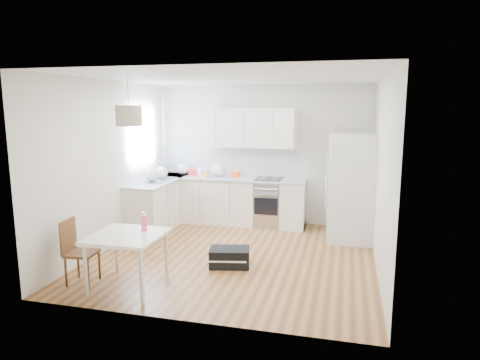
% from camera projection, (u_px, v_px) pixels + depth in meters
% --- Properties ---
extents(floor, '(4.20, 4.20, 0.00)m').
position_uv_depth(floor, '(235.00, 256.00, 6.64)').
color(floor, brown).
rests_on(floor, ground).
extents(ceiling, '(4.20, 4.20, 0.00)m').
position_uv_depth(ceiling, '(235.00, 78.00, 6.17)').
color(ceiling, white).
rests_on(ceiling, wall_back).
extents(wall_back, '(4.20, 0.00, 4.20)m').
position_uv_depth(wall_back, '(262.00, 154.00, 8.41)').
color(wall_back, beige).
rests_on(wall_back, floor).
extents(wall_left, '(0.00, 4.20, 4.20)m').
position_uv_depth(wall_left, '(109.00, 165.00, 6.91)').
color(wall_left, beige).
rests_on(wall_left, floor).
extents(wall_right, '(0.00, 4.20, 4.20)m').
position_uv_depth(wall_right, '(382.00, 175.00, 5.90)').
color(wall_right, beige).
rests_on(wall_right, floor).
extents(window_glassblock, '(0.02, 1.00, 1.00)m').
position_uv_depth(window_glassblock, '(142.00, 136.00, 7.94)').
color(window_glassblock, '#BFE0F9').
rests_on(window_glassblock, wall_left).
extents(cabinets_back, '(3.00, 0.60, 0.88)m').
position_uv_depth(cabinets_back, '(229.00, 201.00, 8.43)').
color(cabinets_back, silver).
rests_on(cabinets_back, floor).
extents(cabinets_left, '(0.60, 1.80, 0.88)m').
position_uv_depth(cabinets_left, '(160.00, 205.00, 8.14)').
color(cabinets_left, silver).
rests_on(cabinets_left, floor).
extents(counter_back, '(3.02, 0.64, 0.04)m').
position_uv_depth(counter_back, '(229.00, 178.00, 8.35)').
color(counter_back, '#A9ACAE').
rests_on(counter_back, cabinets_back).
extents(counter_left, '(0.64, 1.82, 0.04)m').
position_uv_depth(counter_left, '(159.00, 181.00, 8.06)').
color(counter_left, '#A9ACAE').
rests_on(counter_left, cabinets_left).
extents(backsplash_back, '(3.00, 0.01, 0.58)m').
position_uv_depth(backsplash_back, '(233.00, 161.00, 8.57)').
color(backsplash_back, white).
rests_on(backsplash_back, wall_back).
extents(backsplash_left, '(0.01, 1.80, 0.58)m').
position_uv_depth(backsplash_left, '(144.00, 164.00, 8.08)').
color(backsplash_left, white).
rests_on(backsplash_left, wall_left).
extents(upper_cabinets, '(1.70, 0.32, 0.75)m').
position_uv_depth(upper_cabinets, '(253.00, 128.00, 8.20)').
color(upper_cabinets, silver).
rests_on(upper_cabinets, wall_back).
extents(range_oven, '(0.50, 0.61, 0.88)m').
position_uv_depth(range_oven, '(269.00, 203.00, 8.23)').
color(range_oven, '#B1B3B6').
rests_on(range_oven, floor).
extents(sink, '(0.50, 0.80, 0.16)m').
position_uv_depth(sink, '(158.00, 180.00, 8.01)').
color(sink, '#B1B3B6').
rests_on(sink, counter_left).
extents(refrigerator, '(0.92, 0.96, 1.84)m').
position_uv_depth(refrigerator, '(351.00, 187.00, 7.34)').
color(refrigerator, white).
rests_on(refrigerator, floor).
extents(dining_table, '(0.89, 0.89, 0.70)m').
position_uv_depth(dining_table, '(127.00, 240.00, 5.42)').
color(dining_table, beige).
rests_on(dining_table, floor).
extents(dining_chair, '(0.39, 0.39, 0.85)m').
position_uv_depth(dining_chair, '(82.00, 252.00, 5.56)').
color(dining_chair, '#452A14').
rests_on(dining_chair, floor).
extents(drink_bottle, '(0.09, 0.09, 0.25)m').
position_uv_depth(drink_bottle, '(144.00, 221.00, 5.55)').
color(drink_bottle, '#F04281').
rests_on(drink_bottle, dining_table).
extents(gym_bag, '(0.64, 0.49, 0.26)m').
position_uv_depth(gym_bag, '(230.00, 257.00, 6.20)').
color(gym_bag, black).
rests_on(gym_bag, floor).
extents(pendant_lamp, '(0.37, 0.37, 0.25)m').
position_uv_depth(pendant_lamp, '(129.00, 116.00, 5.26)').
color(pendant_lamp, '#BCB091').
rests_on(pendant_lamp, ceiling).
extents(grocery_bag_a, '(0.24, 0.21, 0.22)m').
position_uv_depth(grocery_bag_a, '(182.00, 169.00, 8.64)').
color(grocery_bag_a, silver).
rests_on(grocery_bag_a, counter_back).
extents(grocery_bag_b, '(0.23, 0.20, 0.21)m').
position_uv_depth(grocery_bag_b, '(203.00, 171.00, 8.42)').
color(grocery_bag_b, silver).
rests_on(grocery_bag_b, counter_back).
extents(grocery_bag_c, '(0.29, 0.25, 0.26)m').
position_uv_depth(grocery_bag_c, '(219.00, 170.00, 8.39)').
color(grocery_bag_c, silver).
rests_on(grocery_bag_c, counter_back).
extents(grocery_bag_d, '(0.25, 0.21, 0.23)m').
position_uv_depth(grocery_bag_d, '(161.00, 172.00, 8.21)').
color(grocery_bag_d, silver).
rests_on(grocery_bag_d, counter_back).
extents(grocery_bag_e, '(0.29, 0.25, 0.26)m').
position_uv_depth(grocery_bag_e, '(151.00, 174.00, 7.86)').
color(grocery_bag_e, silver).
rests_on(grocery_bag_e, counter_left).
extents(snack_orange, '(0.17, 0.11, 0.12)m').
position_uv_depth(snack_orange, '(235.00, 174.00, 8.36)').
color(snack_orange, '#F14115').
rests_on(snack_orange, counter_back).
extents(snack_yellow, '(0.18, 0.13, 0.11)m').
position_uv_depth(snack_yellow, '(204.00, 174.00, 8.40)').
color(snack_yellow, '#F9A927').
rests_on(snack_yellow, counter_back).
extents(snack_red, '(0.20, 0.17, 0.12)m').
position_uv_depth(snack_red, '(193.00, 172.00, 8.59)').
color(snack_red, red).
rests_on(snack_red, counter_back).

